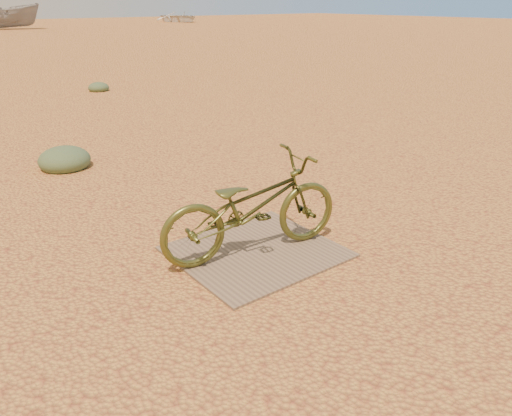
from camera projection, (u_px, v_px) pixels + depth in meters
ground at (180, 250)px, 4.43m from camera, size 120.00×120.00×0.00m
plywood_board at (256, 252)px, 4.38m from camera, size 1.34×1.22×0.02m
bicycle at (252, 206)px, 4.19m from camera, size 1.71×0.84×0.86m
boat_mid_right at (7, 16)px, 36.97m from camera, size 5.00×3.67×1.82m
boat_far_right at (180, 17)px, 49.15m from camera, size 4.03×5.14×0.97m
kale_a at (66, 167)px, 6.61m from camera, size 0.67×0.67×0.37m
kale_b at (99, 91)px, 12.16m from camera, size 0.49×0.49×0.27m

